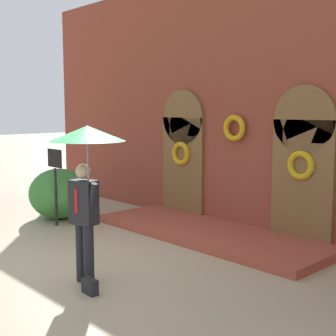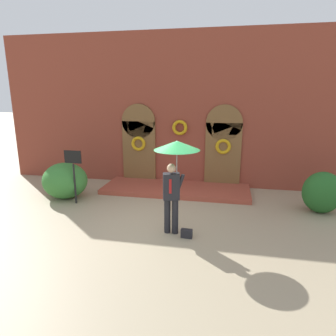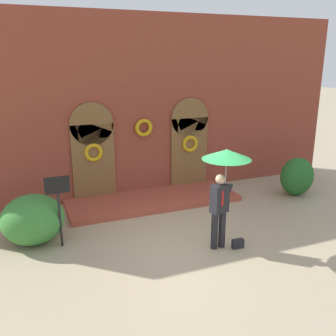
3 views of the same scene
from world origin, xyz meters
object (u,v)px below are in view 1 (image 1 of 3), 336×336
(person_with_umbrella, at_px, (86,157))
(shrub_left, at_px, (59,194))
(sign_post, at_px, (55,174))
(handbag, at_px, (90,286))

(person_with_umbrella, bearing_deg, shrub_left, 155.31)
(sign_post, bearing_deg, handbag, -23.43)
(person_with_umbrella, distance_m, handbag, 1.84)
(person_with_umbrella, bearing_deg, handbag, -31.67)
(shrub_left, bearing_deg, sign_post, -35.66)
(person_with_umbrella, xyz_separation_m, shrub_left, (-4.07, 1.87, -1.31))
(handbag, relative_size, shrub_left, 0.19)
(shrub_left, bearing_deg, person_with_umbrella, -24.69)
(sign_post, bearing_deg, person_with_umbrella, -22.60)
(sign_post, xyz_separation_m, shrub_left, (-0.59, 0.42, -0.56))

